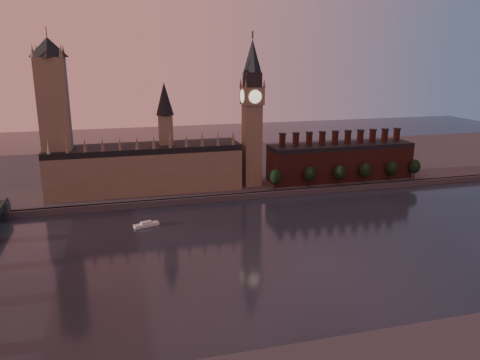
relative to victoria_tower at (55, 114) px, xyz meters
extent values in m
plane|color=black|center=(120.00, -115.00, -59.09)|extent=(900.00, 900.00, 0.00)
cube|color=#414045|center=(120.00, -25.00, -57.09)|extent=(900.00, 4.00, 4.00)
cube|color=#414045|center=(120.00, 65.00, -57.09)|extent=(900.00, 180.00, 4.00)
cube|color=#796D56|center=(55.00, 0.00, -41.09)|extent=(130.00, 30.00, 28.00)
cube|color=black|center=(55.00, 0.00, -25.09)|extent=(130.00, 30.00, 4.00)
cube|color=#796D56|center=(70.00, 0.00, -15.09)|extent=(9.00, 9.00, 24.00)
cone|color=black|center=(70.00, 0.00, 7.91)|extent=(12.00, 12.00, 22.00)
cone|color=#796D56|center=(-4.00, -14.00, -18.09)|extent=(2.60, 2.60, 10.00)
cone|color=#796D56|center=(6.73, -14.00, -18.09)|extent=(2.60, 2.60, 10.00)
cone|color=#796D56|center=(17.45, -14.00, -18.09)|extent=(2.60, 2.60, 10.00)
cone|color=#796D56|center=(28.18, -14.00, -18.09)|extent=(2.60, 2.60, 10.00)
cone|color=#796D56|center=(38.91, -14.00, -18.09)|extent=(2.60, 2.60, 10.00)
cone|color=#796D56|center=(49.64, -14.00, -18.09)|extent=(2.60, 2.60, 10.00)
cone|color=#796D56|center=(60.36, -14.00, -18.09)|extent=(2.60, 2.60, 10.00)
cone|color=#796D56|center=(71.09, -14.00, -18.09)|extent=(2.60, 2.60, 10.00)
cone|color=#796D56|center=(81.82, -14.00, -18.09)|extent=(2.60, 2.60, 10.00)
cone|color=#796D56|center=(92.55, -14.00, -18.09)|extent=(2.60, 2.60, 10.00)
cone|color=#796D56|center=(103.27, -14.00, -18.09)|extent=(2.60, 2.60, 10.00)
cone|color=#796D56|center=(114.00, -14.00, -18.09)|extent=(2.60, 2.60, 10.00)
cube|color=#796D56|center=(0.00, 0.00, -10.09)|extent=(18.00, 18.00, 90.00)
cone|color=black|center=(0.00, 0.00, 40.91)|extent=(24.00, 24.00, 12.00)
cylinder|color=#232326|center=(0.00, 0.00, 46.91)|extent=(0.50, 0.50, 12.00)
cone|color=#796D56|center=(-8.00, -8.00, 38.91)|extent=(3.00, 3.00, 8.00)
cone|color=#796D56|center=(8.00, -8.00, 38.91)|extent=(3.00, 3.00, 8.00)
cone|color=#796D56|center=(-8.00, 8.00, 38.91)|extent=(3.00, 3.00, 8.00)
cone|color=#796D56|center=(8.00, 8.00, 38.91)|extent=(3.00, 3.00, 8.00)
cube|color=#796D56|center=(130.00, -5.00, -26.09)|extent=(12.00, 12.00, 58.00)
cube|color=#796D56|center=(130.00, -5.00, 8.91)|extent=(14.00, 14.00, 12.00)
cube|color=#232326|center=(130.00, -5.00, 19.91)|extent=(11.00, 11.00, 10.00)
cone|color=black|center=(130.00, -5.00, 35.91)|extent=(13.00, 13.00, 22.00)
cylinder|color=#232326|center=(130.00, -5.00, 49.41)|extent=(1.00, 1.00, 5.00)
cylinder|color=beige|center=(130.00, -12.20, 8.91)|extent=(9.00, 0.50, 9.00)
cylinder|color=beige|center=(130.00, 2.20, 8.91)|extent=(9.00, 0.50, 9.00)
cylinder|color=beige|center=(122.80, -5.00, 8.91)|extent=(0.50, 9.00, 9.00)
cylinder|color=beige|center=(137.20, -5.00, 8.91)|extent=(0.50, 9.00, 9.00)
cone|color=#796D56|center=(123.50, -11.50, 17.91)|extent=(2.00, 2.00, 6.00)
cone|color=#796D56|center=(136.50, -11.50, 17.91)|extent=(2.00, 2.00, 6.00)
cone|color=#796D56|center=(123.50, 1.50, 17.91)|extent=(2.00, 2.00, 6.00)
cone|color=#796D56|center=(136.50, 1.50, 17.91)|extent=(2.00, 2.00, 6.00)
cube|color=#4F241E|center=(200.00, -5.00, -43.09)|extent=(110.00, 25.00, 24.00)
cube|color=black|center=(200.00, -5.00, -29.59)|extent=(110.00, 25.00, 3.00)
cube|color=#4F241E|center=(153.00, -5.00, -23.59)|extent=(3.50, 3.50, 9.00)
cube|color=#232326|center=(153.00, -5.00, -18.59)|extent=(4.20, 4.20, 1.00)
cube|color=#4F241E|center=(163.44, -5.00, -23.59)|extent=(3.50, 3.50, 9.00)
cube|color=#232326|center=(163.44, -5.00, -18.59)|extent=(4.20, 4.20, 1.00)
cube|color=#4F241E|center=(173.89, -5.00, -23.59)|extent=(3.50, 3.50, 9.00)
cube|color=#232326|center=(173.89, -5.00, -18.59)|extent=(4.20, 4.20, 1.00)
cube|color=#4F241E|center=(184.33, -5.00, -23.59)|extent=(3.50, 3.50, 9.00)
cube|color=#232326|center=(184.33, -5.00, -18.59)|extent=(4.20, 4.20, 1.00)
cube|color=#4F241E|center=(194.78, -5.00, -23.59)|extent=(3.50, 3.50, 9.00)
cube|color=#232326|center=(194.78, -5.00, -18.59)|extent=(4.20, 4.20, 1.00)
cube|color=#4F241E|center=(205.22, -5.00, -23.59)|extent=(3.50, 3.50, 9.00)
cube|color=#232326|center=(205.22, -5.00, -18.59)|extent=(4.20, 4.20, 1.00)
cube|color=#4F241E|center=(215.67, -5.00, -23.59)|extent=(3.50, 3.50, 9.00)
cube|color=#232326|center=(215.67, -5.00, -18.59)|extent=(4.20, 4.20, 1.00)
cube|color=#4F241E|center=(226.11, -5.00, -23.59)|extent=(3.50, 3.50, 9.00)
cube|color=#232326|center=(226.11, -5.00, -18.59)|extent=(4.20, 4.20, 1.00)
cube|color=#4F241E|center=(236.56, -5.00, -23.59)|extent=(3.50, 3.50, 9.00)
cube|color=#232326|center=(236.56, -5.00, -18.59)|extent=(4.20, 4.20, 1.00)
cube|color=#4F241E|center=(247.00, -5.00, -23.59)|extent=(3.50, 3.50, 9.00)
cube|color=#232326|center=(247.00, -5.00, -18.59)|extent=(4.20, 4.20, 1.00)
cylinder|color=black|center=(142.06, -21.25, -52.09)|extent=(0.80, 0.80, 6.00)
ellipsoid|color=black|center=(142.06, -21.25, -45.59)|extent=(8.60, 8.60, 10.75)
cylinder|color=black|center=(168.48, -20.39, -52.09)|extent=(0.80, 0.80, 6.00)
ellipsoid|color=black|center=(168.48, -20.39, -45.59)|extent=(8.60, 8.60, 10.75)
cylinder|color=black|center=(191.29, -21.49, -52.09)|extent=(0.80, 0.80, 6.00)
ellipsoid|color=black|center=(191.29, -21.49, -45.59)|extent=(8.60, 8.60, 10.75)
cylinder|color=black|center=(212.30, -20.61, -52.09)|extent=(0.80, 0.80, 6.00)
ellipsoid|color=black|center=(212.30, -20.61, -45.59)|extent=(8.60, 8.60, 10.75)
cylinder|color=black|center=(234.95, -19.97, -52.09)|extent=(0.80, 0.80, 6.00)
ellipsoid|color=black|center=(234.95, -19.97, -45.59)|extent=(8.60, 8.60, 10.75)
cylinder|color=black|center=(254.86, -20.02, -52.09)|extent=(0.80, 0.80, 6.00)
ellipsoid|color=black|center=(254.86, -20.02, -45.59)|extent=(8.60, 8.60, 10.75)
cube|color=silver|center=(50.23, -61.12, -58.26)|extent=(14.99, 8.11, 1.65)
cube|color=silver|center=(50.23, -61.12, -56.82)|extent=(6.81, 4.74, 1.24)
camera|label=1|loc=(36.07, -319.21, 35.42)|focal=35.00mm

